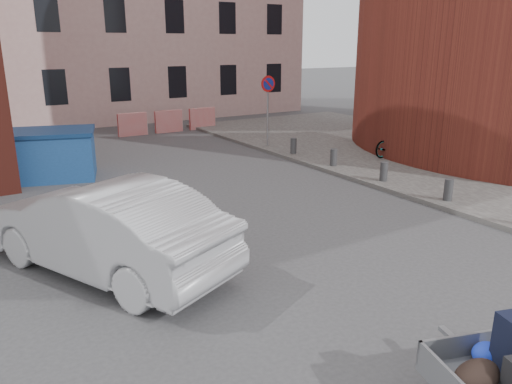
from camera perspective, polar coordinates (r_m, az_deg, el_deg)
ground at (r=8.76m, az=2.57°, el=-10.01°), size 120.00×120.00×0.00m
sidewalk at (r=18.25m, az=21.74°, el=3.21°), size 9.00×24.00×0.12m
no_parking_sign at (r=19.15m, az=1.38°, el=10.90°), size 0.60×0.09×2.65m
bollards at (r=14.79m, az=14.40°, el=2.29°), size 0.22×9.02×0.55m
barriers at (r=23.37m, az=-9.94°, el=7.96°), size 4.70×0.18×1.00m
dumpster at (r=16.25m, az=-24.01°, el=3.87°), size 3.87×2.74×1.47m
silver_car at (r=9.19m, az=-16.95°, el=-3.83°), size 3.68×5.29×1.65m
bicycle at (r=18.17m, az=15.37°, el=5.48°), size 1.86×0.80×0.95m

